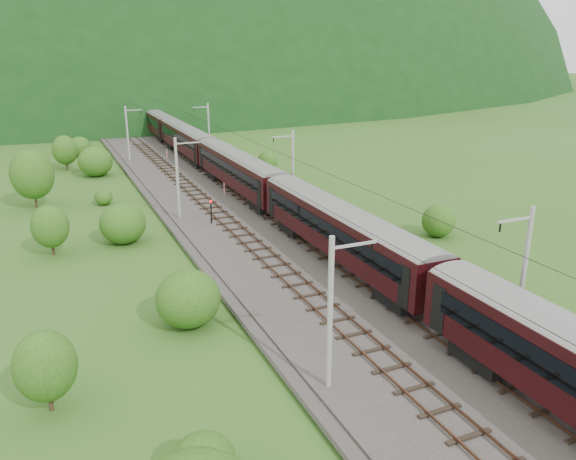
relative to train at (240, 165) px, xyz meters
name	(u,v)px	position (x,y,z in m)	size (l,w,h in m)	color
ground	(428,364)	(-2.40, -38.22, -3.73)	(600.00, 600.00, 0.00)	#36561B
railbed	(340,292)	(-2.40, -28.22, -3.58)	(14.00, 220.00, 0.30)	#38332D
track_left	(310,295)	(-4.80, -28.22, -3.36)	(2.40, 220.00, 0.27)	brown
track_right	(370,284)	(0.00, -28.22, -3.36)	(2.40, 220.00, 0.27)	brown
catenary_left	(178,176)	(-8.52, -6.22, 0.77)	(2.54, 192.28, 8.00)	gray
catenary_right	(292,166)	(3.72, -6.22, 0.77)	(2.54, 192.28, 8.00)	gray
overhead_wires	(343,197)	(-2.40, -28.22, 3.37)	(4.83, 198.00, 0.03)	black
mountain_main	(77,84)	(-2.40, 221.78, -3.73)	(504.00, 360.00, 244.00)	black
train	(240,165)	(0.00, 0.00, 0.00)	(3.18, 176.77, 5.53)	black
hazard_post_near	(167,154)	(-3.10, 25.36, -2.77)	(0.14, 0.14, 1.33)	red
hazard_post_far	(224,189)	(-1.79, 0.52, -2.72)	(0.15, 0.15, 1.42)	red
signal	(211,210)	(-6.24, -9.42, -2.08)	(0.26, 0.26, 2.31)	black
vegetation_left	(95,221)	(-17.02, -11.44, -1.23)	(12.68, 141.44, 6.44)	#224E14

